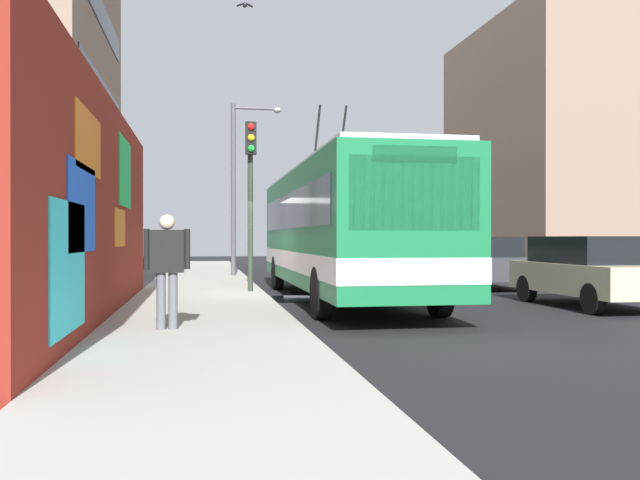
{
  "coord_description": "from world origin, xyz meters",
  "views": [
    {
      "loc": [
        -17.13,
        1.59,
        1.55
      ],
      "look_at": [
        2.81,
        -1.89,
        1.48
      ],
      "focal_mm": 37.99,
      "sensor_mm": 36.0,
      "label": 1
    }
  ],
  "objects_px": {
    "parked_car_champagne": "(592,270)",
    "parked_car_dark_gray": "(481,261)",
    "city_bus": "(342,227)",
    "street_lamp": "(239,176)",
    "parked_car_white": "(420,256)",
    "traffic_light": "(251,178)",
    "pedestrian_near_wall": "(167,261)"
  },
  "relations": [
    {
      "from": "parked_car_white",
      "to": "street_lamp",
      "type": "distance_m",
      "value": 7.85
    },
    {
      "from": "street_lamp",
      "to": "pedestrian_near_wall",
      "type": "bearing_deg",
      "value": 172.75
    },
    {
      "from": "parked_car_champagne",
      "to": "parked_car_dark_gray",
      "type": "bearing_deg",
      "value": 0.0
    },
    {
      "from": "parked_car_champagne",
      "to": "parked_car_white",
      "type": "distance_m",
      "value": 12.08
    },
    {
      "from": "parked_car_dark_gray",
      "to": "street_lamp",
      "type": "distance_m",
      "value": 9.54
    },
    {
      "from": "pedestrian_near_wall",
      "to": "parked_car_champagne",
      "type": "bearing_deg",
      "value": -70.15
    },
    {
      "from": "parked_car_white",
      "to": "traffic_light",
      "type": "xyz_separation_m",
      "value": [
        -8.3,
        7.35,
        2.28
      ]
    },
    {
      "from": "parked_car_champagne",
      "to": "pedestrian_near_wall",
      "type": "distance_m",
      "value": 9.7
    },
    {
      "from": "parked_car_champagne",
      "to": "pedestrian_near_wall",
      "type": "height_order",
      "value": "pedestrian_near_wall"
    },
    {
      "from": "parked_car_white",
      "to": "pedestrian_near_wall",
      "type": "relative_size",
      "value": 2.8
    },
    {
      "from": "parked_car_dark_gray",
      "to": "parked_car_white",
      "type": "distance_m",
      "value": 5.99
    },
    {
      "from": "city_bus",
      "to": "street_lamp",
      "type": "relative_size",
      "value": 1.84
    },
    {
      "from": "city_bus",
      "to": "traffic_light",
      "type": "height_order",
      "value": "city_bus"
    },
    {
      "from": "city_bus",
      "to": "street_lamp",
      "type": "xyz_separation_m",
      "value": [
        9.06,
        2.03,
        2.03
      ]
    },
    {
      "from": "parked_car_dark_gray",
      "to": "traffic_light",
      "type": "height_order",
      "value": "traffic_light"
    },
    {
      "from": "parked_car_dark_gray",
      "to": "traffic_light",
      "type": "xyz_separation_m",
      "value": [
        -2.31,
        7.35,
        2.28
      ]
    },
    {
      "from": "street_lamp",
      "to": "traffic_light",
      "type": "bearing_deg",
      "value": 179.13
    },
    {
      "from": "city_bus",
      "to": "parked_car_white",
      "type": "relative_size",
      "value": 2.4
    },
    {
      "from": "traffic_light",
      "to": "pedestrian_near_wall",
      "type": "bearing_deg",
      "value": 165.96
    },
    {
      "from": "pedestrian_near_wall",
      "to": "traffic_light",
      "type": "relative_size",
      "value": 0.4
    },
    {
      "from": "parked_car_champagne",
      "to": "street_lamp",
      "type": "height_order",
      "value": "street_lamp"
    },
    {
      "from": "parked_car_champagne",
      "to": "city_bus",
      "type": "bearing_deg",
      "value": 64.46
    },
    {
      "from": "parked_car_champagne",
      "to": "traffic_light",
      "type": "relative_size",
      "value": 0.97
    },
    {
      "from": "parked_car_champagne",
      "to": "traffic_light",
      "type": "height_order",
      "value": "traffic_light"
    },
    {
      "from": "traffic_light",
      "to": "street_lamp",
      "type": "relative_size",
      "value": 0.69
    },
    {
      "from": "parked_car_white",
      "to": "traffic_light",
      "type": "distance_m",
      "value": 11.32
    },
    {
      "from": "parked_car_champagne",
      "to": "parked_car_dark_gray",
      "type": "height_order",
      "value": "same"
    },
    {
      "from": "parked_car_dark_gray",
      "to": "traffic_light",
      "type": "relative_size",
      "value": 1.07
    },
    {
      "from": "city_bus",
      "to": "parked_car_champagne",
      "type": "distance_m",
      "value": 5.85
    },
    {
      "from": "parked_car_champagne",
      "to": "parked_car_dark_gray",
      "type": "xyz_separation_m",
      "value": [
        6.09,
        0.0,
        -0.0
      ]
    },
    {
      "from": "traffic_light",
      "to": "city_bus",
      "type": "bearing_deg",
      "value": -121.11
    },
    {
      "from": "city_bus",
      "to": "parked_car_champagne",
      "type": "relative_size",
      "value": 2.74
    }
  ]
}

